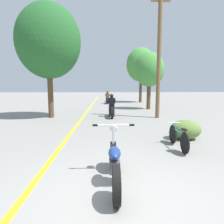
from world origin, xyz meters
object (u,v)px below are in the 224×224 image
object	(u,v)px
roadside_tree_right_near	(149,70)
motorcycle_rider_lead	(112,108)
roadside_tree_right_far	(141,65)
motorcycle_rider_far	(107,99)
utility_pole	(159,54)
bicycle_parked	(178,138)
motorcycle_foreground	(114,163)
roadside_tree_left	(48,41)

from	to	relation	value
roadside_tree_right_near	motorcycle_rider_lead	world-z (taller)	roadside_tree_right_near
roadside_tree_right_far	motorcycle_rider_far	xyz separation A→B (m)	(-3.89, -1.50, -3.82)
motorcycle_rider_far	utility_pole	bearing A→B (deg)	-73.64
roadside_tree_right_far	bicycle_parked	size ratio (longest dim) A/B	3.83
utility_pole	motorcycle_foreground	world-z (taller)	utility_pole
roadside_tree_left	utility_pole	bearing A→B (deg)	-2.65
roadside_tree_right_near	motorcycle_rider_lead	size ratio (longest dim) A/B	2.23
roadside_tree_left	motorcycle_rider_far	xyz separation A→B (m)	(3.51, 9.70, -3.97)
roadside_tree_right_far	roadside_tree_left	xyz separation A→B (m)	(-7.40, -11.20, 0.15)
roadside_tree_right_near	motorcycle_rider_far	bearing A→B (deg)	121.97
utility_pole	motorcycle_rider_lead	xyz separation A→B (m)	(-2.75, 0.38, -3.20)
motorcycle_rider_lead	roadside_tree_right_near	bearing A→B (deg)	52.82
roadside_tree_right_near	roadside_tree_left	xyz separation A→B (m)	(-6.88, -4.29, 1.27)
roadside_tree_right_near	motorcycle_rider_lead	distance (m)	5.92
roadside_tree_right_near	motorcycle_rider_lead	xyz separation A→B (m)	(-3.19, -4.21, -2.68)
utility_pole	motorcycle_rider_lead	size ratio (longest dim) A/B	3.50
roadside_tree_right_near	motorcycle_rider_far	xyz separation A→B (m)	(-3.37, 5.40, -2.70)
motorcycle_foreground	bicycle_parked	distance (m)	2.97
roadside_tree_left	motorcycle_rider_far	world-z (taller)	roadside_tree_left
utility_pole	roadside_tree_right_far	xyz separation A→B (m)	(0.96, 11.50, 0.59)
motorcycle_rider_far	bicycle_parked	xyz separation A→B (m)	(2.04, -15.98, -0.17)
roadside_tree_left	motorcycle_foreground	bearing A→B (deg)	-67.48
bicycle_parked	motorcycle_foreground	bearing A→B (deg)	-133.68
roadside_tree_right_near	motorcycle_foreground	bearing A→B (deg)	-104.91
roadside_tree_left	bicycle_parked	distance (m)	9.35
roadside_tree_left	motorcycle_rider_lead	xyz separation A→B (m)	(3.69, 0.09, -3.95)
motorcycle_rider_lead	bicycle_parked	distance (m)	6.64
bicycle_parked	utility_pole	bearing A→B (deg)	81.47
utility_pole	roadside_tree_left	bearing A→B (deg)	177.35
roadside_tree_left	motorcycle_rider_lead	bearing A→B (deg)	1.33
motorcycle_rider_lead	motorcycle_rider_far	distance (m)	9.61
motorcycle_foreground	bicycle_parked	xyz separation A→B (m)	(2.05, 2.15, -0.08)
utility_pole	roadside_tree_right_far	size ratio (longest dim) A/B	1.16
utility_pole	motorcycle_rider_lead	bearing A→B (deg)	172.04
roadside_tree_left	motorcycle_rider_far	distance (m)	11.05
roadside_tree_right_far	roadside_tree_left	size ratio (longest dim) A/B	0.94
motorcycle_foreground	utility_pole	bearing A→B (deg)	70.06
motorcycle_foreground	motorcycle_rider_far	distance (m)	18.13
motorcycle_rider_lead	motorcycle_rider_far	bearing A→B (deg)	91.09
motorcycle_rider_lead	bicycle_parked	world-z (taller)	motorcycle_rider_lead
utility_pole	bicycle_parked	bearing A→B (deg)	-98.53
motorcycle_foreground	roadside_tree_right_far	bearing A→B (deg)	78.74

